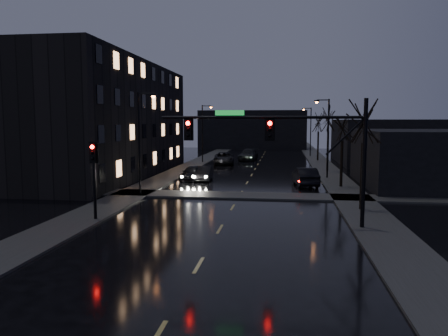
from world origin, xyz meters
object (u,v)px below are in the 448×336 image
(oncoming_car_a, at_px, (193,173))
(oncoming_car_d, at_px, (248,155))
(oncoming_car_b, at_px, (204,173))
(lead_car, at_px, (305,177))
(oncoming_car_c, at_px, (224,158))

(oncoming_car_a, relative_size, oncoming_car_d, 0.78)
(oncoming_car_b, relative_size, lead_car, 0.84)
(oncoming_car_a, height_order, lead_car, lead_car)
(oncoming_car_b, bearing_deg, oncoming_car_c, 87.66)
(oncoming_car_a, xyz_separation_m, oncoming_car_c, (0.82, 16.76, 0.05))
(oncoming_car_c, bearing_deg, oncoming_car_d, 59.49)
(oncoming_car_b, bearing_deg, oncoming_car_d, 80.53)
(oncoming_car_d, height_order, lead_car, lead_car)
(oncoming_car_b, xyz_separation_m, oncoming_car_d, (2.56, 23.08, 0.12))
(lead_car, bearing_deg, oncoming_car_d, -81.20)
(oncoming_car_a, bearing_deg, lead_car, -4.83)
(oncoming_car_a, xyz_separation_m, oncoming_car_b, (1.05, 0.16, -0.05))
(oncoming_car_c, relative_size, oncoming_car_d, 1.03)
(oncoming_car_c, distance_m, oncoming_car_d, 7.05)
(oncoming_car_c, bearing_deg, oncoming_car_b, -96.37)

